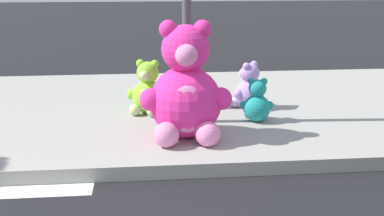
# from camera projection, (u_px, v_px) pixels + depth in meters

# --- Properties ---
(sidewalk) EXTENTS (28.00, 4.40, 0.15)m
(sidewalk) POSITION_uv_depth(u_px,v_px,m) (109.00, 112.00, 6.89)
(sidewalk) COLOR #9E9B93
(sidewalk) RESTS_ON ground_plane
(plush_pink_large) EXTENTS (1.01, 0.89, 1.31)m
(plush_pink_large) POSITION_uv_depth(u_px,v_px,m) (186.00, 92.00, 5.49)
(plush_pink_large) COLOR #F22D93
(plush_pink_large) RESTS_ON sidewalk
(plush_teal) EXTENTS (0.42, 0.38, 0.55)m
(plush_teal) POSITION_uv_depth(u_px,v_px,m) (257.00, 104.00, 6.18)
(plush_teal) COLOR teal
(plush_teal) RESTS_ON sidewalk
(plush_tan) EXTENTS (0.32, 0.37, 0.48)m
(plush_tan) POSITION_uv_depth(u_px,v_px,m) (203.00, 94.00, 6.78)
(plush_tan) COLOR tan
(plush_tan) RESTS_ON sidewalk
(plush_lavender) EXTENTS (0.45, 0.46, 0.64)m
(plush_lavender) POSITION_uv_depth(u_px,v_px,m) (248.00, 89.00, 6.76)
(plush_lavender) COLOR #B28CD8
(plush_lavender) RESTS_ON sidewalk
(plush_lime) EXTENTS (0.52, 0.50, 0.70)m
(plush_lime) POSITION_uv_depth(u_px,v_px,m) (148.00, 92.00, 6.51)
(plush_lime) COLOR #8CD133
(plush_lime) RESTS_ON sidewalk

